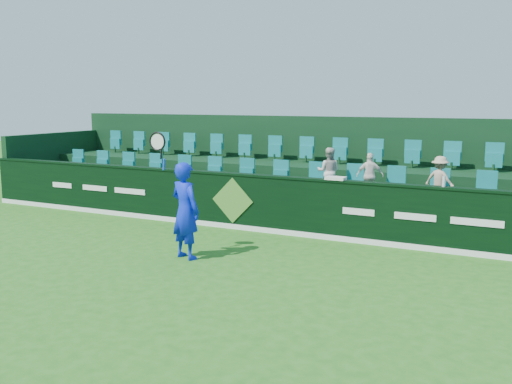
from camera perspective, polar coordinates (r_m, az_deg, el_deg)
The scene contains 13 objects.
ground at distance 10.68m, azimuth -12.59°, elevation -7.82°, with size 60.00×60.00×0.00m, color #246417.
sponsor_hoarding at distance 13.76m, azimuth -2.13°, elevation -0.88°, with size 16.00×0.25×1.35m.
stand_tier_front at distance 14.76m, azimuth -0.08°, elevation -1.26°, with size 16.00×2.00×0.80m, color black.
stand_tier_back at distance 16.42m, azimuth 2.90°, elevation 0.68°, with size 16.00×1.80×1.30m, color black.
stand_rear at distance 16.75m, azimuth 3.53°, elevation 2.80°, with size 16.00×4.10×2.60m.
seat_row_front at distance 15.01m, azimuth 0.61°, elevation 1.62°, with size 13.50×0.50×0.60m, color #147376.
seat_row_back at distance 16.58m, azimuth 3.35°, elevation 4.07°, with size 13.50×0.50×0.60m, color #147376.
tennis_player at distance 11.18m, azimuth -7.11°, elevation -1.80°, with size 1.15×0.63×2.50m.
spectator_left at distance 13.87m, azimuth 7.26°, elevation 2.07°, with size 0.56×0.44×1.15m, color beige.
spectator_middle at distance 13.57m, azimuth 11.32°, elevation 1.62°, with size 0.62×0.26×1.07m, color white.
spectator_right at distance 13.25m, azimuth 17.89°, elevation 1.15°, with size 0.68×0.39×1.06m, color tan.
towel at distance 12.64m, azimuth 7.98°, elevation 1.38°, with size 0.43×0.28×0.06m, color white.
drinks_bottle at distance 12.10m, azimuth 18.27°, elevation 1.02°, with size 0.07×0.07×0.22m, color silver.
Camera 1 is at (6.52, -7.87, 3.10)m, focal length 40.00 mm.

